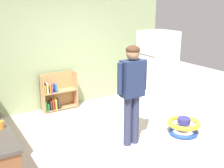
{
  "coord_description": "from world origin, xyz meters",
  "views": [
    {
      "loc": [
        -2.45,
        -3.67,
        2.39
      ],
      "look_at": [
        0.09,
        0.47,
        0.95
      ],
      "focal_mm": 44.75,
      "sensor_mm": 36.0,
      "label": 1
    }
  ],
  "objects_px": {
    "baby_walker": "(183,126)",
    "orange_cup": "(1,125)",
    "refrigerator": "(157,70)",
    "bookshelf": "(56,94)",
    "standing_person": "(132,86)"
  },
  "relations": [
    {
      "from": "refrigerator",
      "to": "orange_cup",
      "type": "xyz_separation_m",
      "value": [
        -3.62,
        -1.34,
        0.06
      ]
    },
    {
      "from": "baby_walker",
      "to": "refrigerator",
      "type": "bearing_deg",
      "value": 71.2
    },
    {
      "from": "bookshelf",
      "to": "baby_walker",
      "type": "bearing_deg",
      "value": -57.55
    },
    {
      "from": "refrigerator",
      "to": "orange_cup",
      "type": "distance_m",
      "value": 3.86
    },
    {
      "from": "refrigerator",
      "to": "bookshelf",
      "type": "relative_size",
      "value": 2.09
    },
    {
      "from": "standing_person",
      "to": "baby_walker",
      "type": "relative_size",
      "value": 2.86
    },
    {
      "from": "standing_person",
      "to": "orange_cup",
      "type": "distance_m",
      "value": 2.13
    },
    {
      "from": "bookshelf",
      "to": "baby_walker",
      "type": "distance_m",
      "value": 2.91
    },
    {
      "from": "baby_walker",
      "to": "orange_cup",
      "type": "height_order",
      "value": "orange_cup"
    },
    {
      "from": "standing_person",
      "to": "baby_walker",
      "type": "xyz_separation_m",
      "value": [
        1.05,
        -0.21,
        -0.9
      ]
    },
    {
      "from": "standing_person",
      "to": "baby_walker",
      "type": "bearing_deg",
      "value": -11.42
    },
    {
      "from": "standing_person",
      "to": "orange_cup",
      "type": "height_order",
      "value": "standing_person"
    },
    {
      "from": "baby_walker",
      "to": "orange_cup",
      "type": "distance_m",
      "value": 3.26
    },
    {
      "from": "standing_person",
      "to": "orange_cup",
      "type": "relative_size",
      "value": 18.2
    },
    {
      "from": "bookshelf",
      "to": "standing_person",
      "type": "xyz_separation_m",
      "value": [
        0.51,
        -2.24,
        0.69
      ]
    }
  ]
}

